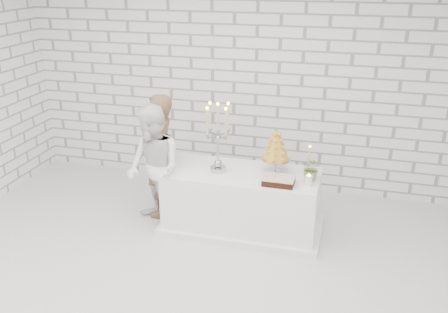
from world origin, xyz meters
TOP-DOWN VIEW (x-y plane):
  - ground at (0.00, 0.00)m, footprint 6.00×5.00m
  - wall_back at (0.00, 2.50)m, footprint 6.00×0.01m
  - cake_table at (0.44, 1.18)m, footprint 1.80×0.80m
  - groom at (-0.65, 1.29)m, footprint 0.41×0.60m
  - bride at (-0.59, 0.96)m, footprint 0.95×0.93m
  - candelabra at (0.15, 1.14)m, footprint 0.38×0.38m
  - croquembouche at (0.81, 1.29)m, footprint 0.35×0.35m
  - chocolate_cake at (0.90, 0.97)m, footprint 0.35×0.25m
  - pillar_candle at (1.23, 1.01)m, footprint 0.08×0.08m
  - extra_taper at (1.19, 1.37)m, footprint 0.07×0.07m
  - flowers at (1.24, 1.17)m, footprint 0.30×0.28m

SIDE VIEW (x-z plane):
  - ground at x=0.00m, z-range -0.01..0.01m
  - cake_table at x=0.44m, z-range 0.00..0.75m
  - bride at x=-0.59m, z-range 0.00..1.54m
  - chocolate_cake at x=0.90m, z-range 0.75..0.83m
  - groom at x=-0.65m, z-range 0.00..1.59m
  - pillar_candle at x=1.23m, z-range 0.75..0.87m
  - flowers at x=1.24m, z-range 0.75..1.03m
  - extra_taper at x=1.19m, z-range 0.75..1.07m
  - croquembouche at x=0.81m, z-range 0.75..1.28m
  - candelabra at x=0.15m, z-range 0.75..1.58m
  - wall_back at x=0.00m, z-range 0.00..3.00m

